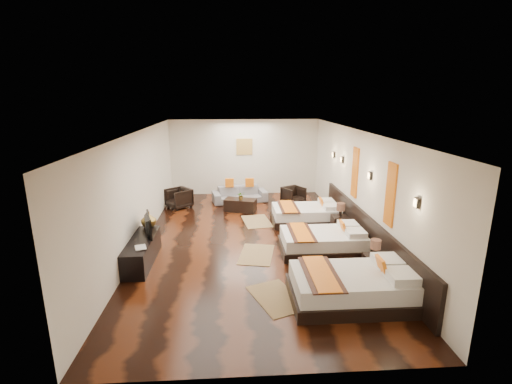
{
  "coord_description": "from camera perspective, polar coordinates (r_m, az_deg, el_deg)",
  "views": [
    {
      "loc": [
        -0.45,
        -8.84,
        3.63
      ],
      "look_at": [
        0.17,
        0.74,
        1.1
      ],
      "focal_mm": 25.66,
      "sensor_mm": 36.0,
      "label": 1
    }
  ],
  "objects": [
    {
      "name": "nightstand_a",
      "position": [
        8.09,
        17.92,
        -10.48
      ],
      "size": [
        0.4,
        0.4,
        0.8
      ],
      "color": "black",
      "rests_on": "floor"
    },
    {
      "name": "tv_console",
      "position": [
        8.64,
        -17.35,
        -8.79
      ],
      "size": [
        0.5,
        1.8,
        0.55
      ],
      "primitive_type": "cube",
      "color": "black",
      "rests_on": "floor"
    },
    {
      "name": "gold_artwork",
      "position": [
        13.7,
        -1.82,
        7.08
      ],
      "size": [
        0.6,
        0.04,
        0.6
      ],
      "primitive_type": "cube",
      "color": "#AD873F",
      "rests_on": "back_wall"
    },
    {
      "name": "bed_far",
      "position": [
        10.87,
        7.85,
        -3.45
      ],
      "size": [
        1.97,
        1.24,
        0.75
      ],
      "color": "black",
      "rests_on": "floor"
    },
    {
      "name": "back_wall",
      "position": [
        13.78,
        -1.81,
        5.44
      ],
      "size": [
        5.5,
        0.01,
        2.8
      ],
      "primitive_type": "cube",
      "color": "silver",
      "rests_on": "floor"
    },
    {
      "name": "armchair_left",
      "position": [
        12.44,
        -11.93,
        -0.94
      ],
      "size": [
        1.01,
        1.0,
        0.66
      ],
      "primitive_type": "imported",
      "rotation": [
        0.0,
        0.0,
        -0.88
      ],
      "color": "black",
      "rests_on": "floor"
    },
    {
      "name": "left_wall",
      "position": [
        9.4,
        -17.78,
        0.32
      ],
      "size": [
        0.01,
        9.5,
        2.8
      ],
      "primitive_type": "cube",
      "color": "silver",
      "rests_on": "floor"
    },
    {
      "name": "jute_mat_near",
      "position": [
        7.07,
        3.2,
        -16.11
      ],
      "size": [
        1.13,
        1.39,
        0.01
      ],
      "primitive_type": "cube",
      "rotation": [
        0.0,
        0.0,
        0.37
      ],
      "color": "olive",
      "rests_on": "floor"
    },
    {
      "name": "orange_panel_a",
      "position": [
        7.87,
        20.22,
        -0.36
      ],
      "size": [
        0.04,
        0.4,
        1.3
      ],
      "primitive_type": "cube",
      "color": "#D86014",
      "rests_on": "right_wall"
    },
    {
      "name": "bed_near",
      "position": [
        7.06,
        14.9,
        -14.02
      ],
      "size": [
        2.21,
        1.39,
        0.84
      ],
      "color": "black",
      "rests_on": "floor"
    },
    {
      "name": "sconce_lounge",
      "position": [
        11.71,
        12.01,
        5.7
      ],
      "size": [
        0.07,
        0.12,
        0.18
      ],
      "color": "black",
      "rests_on": "right_wall"
    },
    {
      "name": "sconce_mid",
      "position": [
        8.81,
        17.34,
        2.43
      ],
      "size": [
        0.07,
        0.12,
        0.18
      ],
      "color": "black",
      "rests_on": "right_wall"
    },
    {
      "name": "bed_mid",
      "position": [
        8.96,
        10.5,
        -7.58
      ],
      "size": [
        2.01,
        1.26,
        0.77
      ],
      "color": "black",
      "rests_on": "floor"
    },
    {
      "name": "orange_panel_b",
      "position": [
        9.86,
        15.17,
        2.96
      ],
      "size": [
        0.04,
        0.4,
        1.3
      ],
      "primitive_type": "cube",
      "color": "#D86014",
      "rests_on": "right_wall"
    },
    {
      "name": "jute_mat_mid",
      "position": [
        8.75,
        0.08,
        -9.7
      ],
      "size": [
        0.97,
        1.32,
        0.01
      ],
      "primitive_type": "cube",
      "rotation": [
        0.0,
        0.0,
        -0.19
      ],
      "color": "olive",
      "rests_on": "floor"
    },
    {
      "name": "tv",
      "position": [
        8.69,
        -16.88,
        -4.95
      ],
      "size": [
        0.35,
        0.84,
        0.49
      ],
      "primitive_type": "imported",
      "rotation": [
        0.0,
        0.0,
        1.86
      ],
      "color": "black",
      "rests_on": "tv_console"
    },
    {
      "name": "coffee_table",
      "position": [
        11.87,
        -2.44,
        -2.04
      ],
      "size": [
        1.1,
        0.76,
        0.4
      ],
      "primitive_type": "cube",
      "rotation": [
        0.0,
        0.0,
        -0.28
      ],
      "color": "black",
      "rests_on": "floor"
    },
    {
      "name": "sconce_near",
      "position": [
        6.87,
        23.76,
        -1.55
      ],
      "size": [
        0.07,
        0.12,
        0.18
      ],
      "color": "black",
      "rests_on": "right_wall"
    },
    {
      "name": "figurine",
      "position": [
        9.23,
        -16.41,
        -4.11
      ],
      "size": [
        0.47,
        0.47,
        0.38
      ],
      "primitive_type": "imported",
      "rotation": [
        0.0,
        0.0,
        0.35
      ],
      "color": "brown",
      "rests_on": "tv_console"
    },
    {
      "name": "jute_mat_far",
      "position": [
        10.93,
        0.1,
        -4.6
      ],
      "size": [
        0.91,
        1.3,
        0.01
      ],
      "primitive_type": "cube",
      "rotation": [
        0.0,
        0.0,
        0.14
      ],
      "color": "olive",
      "rests_on": "floor"
    },
    {
      "name": "headboard_panel",
      "position": [
        9.2,
        16.7,
        -6.11
      ],
      "size": [
        0.08,
        6.6,
        0.9
      ],
      "primitive_type": "cube",
      "color": "black",
      "rests_on": "floor"
    },
    {
      "name": "floor",
      "position": [
        9.56,
        -0.76,
        -7.54
      ],
      "size": [
        5.5,
        9.5,
        0.01
      ],
      "primitive_type": "cube",
      "color": "black",
      "rests_on": "ground"
    },
    {
      "name": "right_wall",
      "position": [
        9.66,
        15.73,
        0.85
      ],
      "size": [
        0.01,
        9.5,
        2.8
      ],
      "primitive_type": "cube",
      "color": "silver",
      "rests_on": "floor"
    },
    {
      "name": "sconce_far",
      "position": [
        10.86,
        13.26,
        4.94
      ],
      "size": [
        0.07,
        0.12,
        0.18
      ],
      "color": "black",
      "rests_on": "right_wall"
    },
    {
      "name": "book",
      "position": [
        8.07,
        -18.34,
        -8.35
      ],
      "size": [
        0.3,
        0.35,
        0.03
      ],
      "primitive_type": "imported",
      "rotation": [
        0.0,
        0.0,
        0.33
      ],
      "color": "black",
      "rests_on": "tv_console"
    },
    {
      "name": "nightstand_b",
      "position": [
        10.25,
        12.93,
        -4.62
      ],
      "size": [
        0.42,
        0.42,
        0.84
      ],
      "color": "black",
      "rests_on": "floor"
    },
    {
      "name": "ceiling",
      "position": [
        8.89,
        -0.83,
        9.4
      ],
      "size": [
        5.5,
        9.5,
        0.01
      ],
      "primitive_type": "cube",
      "color": "white",
      "rests_on": "floor"
    },
    {
      "name": "table_plant",
      "position": [
        11.71,
        -2.34,
        -0.57
      ],
      "size": [
        0.28,
        0.25,
        0.27
      ],
      "primitive_type": "imported",
      "rotation": [
        0.0,
        0.0,
        0.19
      ],
      "color": "#2D5C1E",
      "rests_on": "coffee_table"
    },
    {
      "name": "armchair_right",
      "position": [
        12.67,
        5.85,
        -0.54
      ],
      "size": [
        0.89,
        0.9,
        0.6
      ],
      "primitive_type": "imported",
      "rotation": [
        0.0,
        0.0,
        0.52
      ],
      "color": "black",
      "rests_on": "floor"
    },
    {
      "name": "sofa",
      "position": [
        12.86,
        -2.56,
        -0.37
      ],
      "size": [
        2.0,
        1.1,
        0.55
      ],
      "primitive_type": "imported",
      "rotation": [
        0.0,
        0.0,
        0.2
      ],
      "color": "slate",
      "rests_on": "floor"
    }
  ]
}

